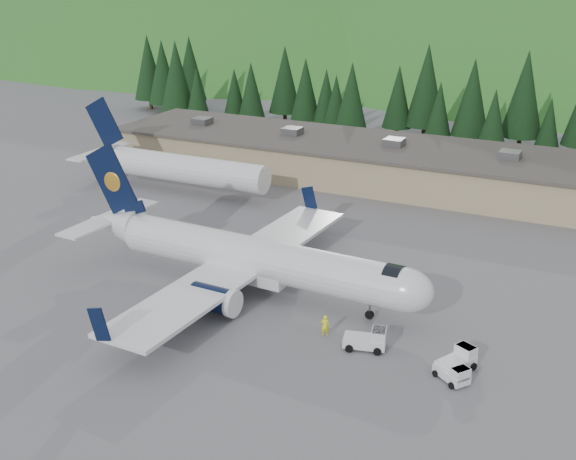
{
  "coord_description": "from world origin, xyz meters",
  "views": [
    {
      "loc": [
        28.47,
        -52.1,
        28.4
      ],
      "look_at": [
        0.0,
        6.0,
        4.0
      ],
      "focal_mm": 45.0,
      "sensor_mm": 36.0,
      "label": 1
    }
  ],
  "objects_px": {
    "terminal_building": "(358,160)",
    "ramp_worker": "(325,325)",
    "baggage_tug_b": "(454,374)",
    "baggage_tug_c": "(459,360)",
    "airliner": "(248,258)",
    "second_airliner": "(169,166)",
    "baggage_tug_a": "(369,340)"
  },
  "relations": [
    {
      "from": "baggage_tug_b",
      "to": "baggage_tug_c",
      "type": "bearing_deg",
      "value": 129.66
    },
    {
      "from": "second_airliner",
      "to": "terminal_building",
      "type": "xyz_separation_m",
      "value": [
        19.91,
        16.0,
        -0.7
      ]
    },
    {
      "from": "airliner",
      "to": "terminal_building",
      "type": "distance_m",
      "value": 38.16
    },
    {
      "from": "airliner",
      "to": "baggage_tug_b",
      "type": "bearing_deg",
      "value": -16.19
    },
    {
      "from": "ramp_worker",
      "to": "baggage_tug_a",
      "type": "bearing_deg",
      "value": 145.94
    },
    {
      "from": "terminal_building",
      "to": "ramp_worker",
      "type": "relative_size",
      "value": 39.1
    },
    {
      "from": "airliner",
      "to": "second_airliner",
      "type": "relative_size",
      "value": 1.31
    },
    {
      "from": "baggage_tug_a",
      "to": "baggage_tug_b",
      "type": "bearing_deg",
      "value": -27.73
    },
    {
      "from": "ramp_worker",
      "to": "baggage_tug_c",
      "type": "bearing_deg",
      "value": 150.72
    },
    {
      "from": "baggage_tug_a",
      "to": "baggage_tug_b",
      "type": "relative_size",
      "value": 1.2
    },
    {
      "from": "airliner",
      "to": "baggage_tug_b",
      "type": "height_order",
      "value": "airliner"
    },
    {
      "from": "baggage_tug_b",
      "to": "baggage_tug_c",
      "type": "xyz_separation_m",
      "value": [
        -0.13,
        1.93,
        0.09
      ]
    },
    {
      "from": "ramp_worker",
      "to": "baggage_tug_b",
      "type": "bearing_deg",
      "value": 140.78
    },
    {
      "from": "airliner",
      "to": "ramp_worker",
      "type": "relative_size",
      "value": 19.79
    },
    {
      "from": "baggage_tug_c",
      "to": "ramp_worker",
      "type": "distance_m",
      "value": 10.82
    },
    {
      "from": "baggage_tug_a",
      "to": "terminal_building",
      "type": "relative_size",
      "value": 0.05
    },
    {
      "from": "second_airliner",
      "to": "baggage_tug_b",
      "type": "height_order",
      "value": "second_airliner"
    },
    {
      "from": "baggage_tug_c",
      "to": "terminal_building",
      "type": "bearing_deg",
      "value": 56.86
    },
    {
      "from": "airliner",
      "to": "ramp_worker",
      "type": "distance_m",
      "value": 11.02
    },
    {
      "from": "airliner",
      "to": "baggage_tug_b",
      "type": "relative_size",
      "value": 12.15
    },
    {
      "from": "baggage_tug_c",
      "to": "ramp_worker",
      "type": "height_order",
      "value": "ramp_worker"
    },
    {
      "from": "airliner",
      "to": "terminal_building",
      "type": "relative_size",
      "value": 0.51
    },
    {
      "from": "baggage_tug_a",
      "to": "ramp_worker",
      "type": "height_order",
      "value": "ramp_worker"
    },
    {
      "from": "baggage_tug_c",
      "to": "terminal_building",
      "type": "xyz_separation_m",
      "value": [
        -24.41,
        43.01,
        1.89
      ]
    },
    {
      "from": "terminal_building",
      "to": "ramp_worker",
      "type": "xyz_separation_m",
      "value": [
        13.6,
        -42.78,
        -1.71
      ]
    },
    {
      "from": "airliner",
      "to": "second_airliner",
      "type": "distance_m",
      "value": 32.43
    },
    {
      "from": "baggage_tug_a",
      "to": "baggage_tug_c",
      "type": "distance_m",
      "value": 6.97
    },
    {
      "from": "airliner",
      "to": "baggage_tug_c",
      "type": "bearing_deg",
      "value": -11.34
    },
    {
      "from": "baggage_tug_b",
      "to": "baggage_tug_c",
      "type": "distance_m",
      "value": 1.94
    },
    {
      "from": "second_airliner",
      "to": "terminal_building",
      "type": "height_order",
      "value": "second_airliner"
    },
    {
      "from": "airliner",
      "to": "baggage_tug_b",
      "type": "xyz_separation_m",
      "value": [
        20.59,
        -6.99,
        -2.54
      ]
    },
    {
      "from": "terminal_building",
      "to": "ramp_worker",
      "type": "bearing_deg",
      "value": -72.37
    }
  ]
}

